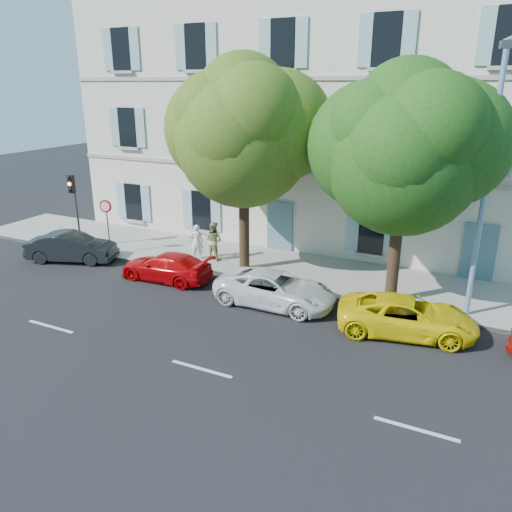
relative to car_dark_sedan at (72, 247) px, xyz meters
The scene contains 15 objects.
ground 10.39m from the car_dark_sedan, ahead, with size 90.00×90.00×0.00m, color black.
sidewalk 10.79m from the car_dark_sedan, 17.17° to the left, with size 36.00×4.50×0.15m, color #A09E96.
kerb 10.36m from the car_dark_sedan, ahead, with size 36.00×0.16×0.16m, color #9E998E.
building 14.63m from the car_dark_sedan, 40.95° to the left, with size 28.00×7.00×12.00m, color beige.
car_dark_sedan is the anchor object (origin of this frame).
car_red_coupe 5.30m from the car_dark_sedan, ahead, with size 1.62×3.98×1.16m, color #BF0508.
car_white_coupe 10.39m from the car_dark_sedan, ahead, with size 2.07×4.50×1.25m, color white.
car_yellow_supercar 15.16m from the car_dark_sedan, ahead, with size 2.05×4.45×1.24m, color yellow.
tree_left 9.53m from the car_dark_sedan, 16.12° to the left, with size 5.54×5.54×8.58m.
tree_right 15.07m from the car_dark_sedan, ahead, with size 5.32×5.32×8.20m.
traffic_light 2.58m from the car_dark_sedan, 123.32° to the left, with size 0.31×0.40×3.58m.
road_sign 2.16m from the car_dark_sedan, 49.14° to the left, with size 0.59×0.18×2.58m.
street_lamp 17.51m from the car_dark_sedan, ahead, with size 0.38×1.90×8.85m.
pedestrian_a 5.80m from the car_dark_sedan, 25.06° to the left, with size 0.59×0.39×1.62m, color white.
pedestrian_b 6.57m from the car_dark_sedan, 24.71° to the left, with size 0.86×0.67×1.77m, color tan.
Camera 1 is at (6.92, -14.53, 7.81)m, focal length 35.00 mm.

